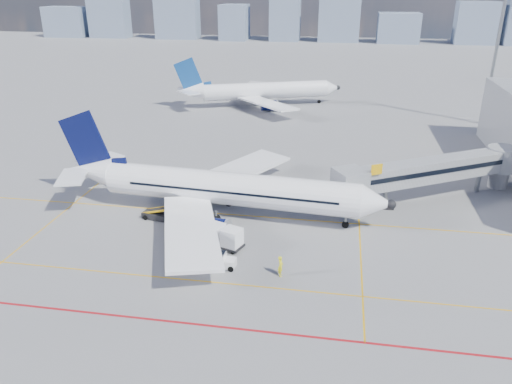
% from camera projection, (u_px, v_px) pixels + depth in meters
% --- Properties ---
extents(ground, '(420.00, 420.00, 0.00)m').
position_uv_depth(ground, '(219.00, 249.00, 50.18)').
color(ground, gray).
rests_on(ground, ground).
extents(apron_markings, '(90.00, 35.12, 0.01)m').
position_uv_depth(apron_markings, '(204.00, 269.00, 46.72)').
color(apron_markings, '#D89A0B').
rests_on(apron_markings, ground).
extents(jet_bridge, '(23.55, 15.78, 6.30)m').
position_uv_depth(jet_bridge, '(440.00, 170.00, 60.46)').
color(jet_bridge, '#919499').
rests_on(jet_bridge, ground).
extents(floodlight_mast_ne, '(3.20, 0.61, 25.45)m').
position_uv_depth(floodlight_mast_ne, '(496.00, 49.00, 88.96)').
color(floodlight_mast_ne, slate).
rests_on(floodlight_mast_ne, ground).
extents(distant_skyline, '(255.02, 14.19, 28.99)m').
position_uv_depth(distant_skyline, '(343.00, 15.00, 216.72)').
color(distant_skyline, slate).
rests_on(distant_skyline, ground).
extents(main_aircraft, '(38.94, 33.89, 11.37)m').
position_uv_depth(main_aircraft, '(216.00, 188.00, 56.54)').
color(main_aircraft, white).
rests_on(main_aircraft, ground).
extents(second_aircraft, '(34.53, 29.30, 10.65)m').
position_uv_depth(second_aircraft, '(259.00, 91.00, 106.26)').
color(second_aircraft, white).
rests_on(second_aircraft, ground).
extents(baggage_tug, '(2.26, 1.42, 1.53)m').
position_uv_depth(baggage_tug, '(223.00, 261.00, 46.63)').
color(baggage_tug, white).
rests_on(baggage_tug, ground).
extents(cargo_dolly, '(4.51, 3.13, 2.27)m').
position_uv_depth(cargo_dolly, '(223.00, 236.00, 50.05)').
color(cargo_dolly, black).
rests_on(cargo_dolly, ground).
extents(belt_loader, '(6.06, 2.45, 2.43)m').
position_uv_depth(belt_loader, '(162.00, 215.00, 56.06)').
color(belt_loader, black).
rests_on(belt_loader, ground).
extents(ramp_worker, '(0.53, 0.76, 2.00)m').
position_uv_depth(ramp_worker, '(281.00, 266.00, 45.23)').
color(ramp_worker, yellow).
rests_on(ramp_worker, ground).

